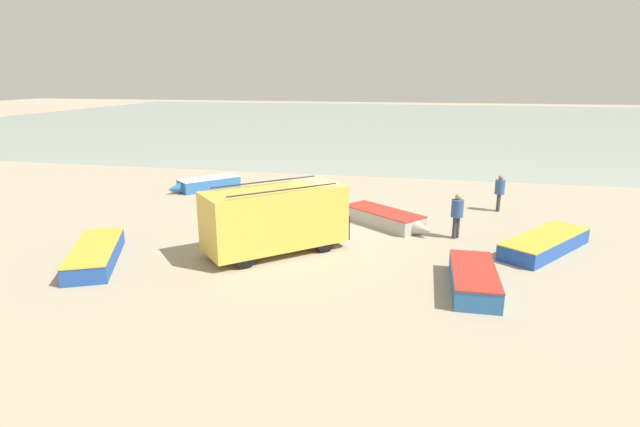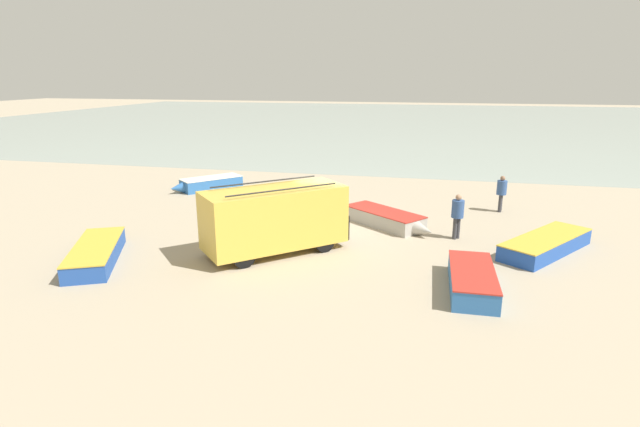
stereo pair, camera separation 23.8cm
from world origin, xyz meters
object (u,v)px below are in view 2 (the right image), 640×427
Objects in this scene: parked_van at (275,218)px; fishing_rowboat_2 at (209,184)px; fishing_rowboat_0 at (387,219)px; fisherman_0 at (502,190)px; fisherman_1 at (458,212)px; fishing_rowboat_3 at (472,278)px; fishing_rowboat_1 at (548,243)px; fishing_rowboat_4 at (97,252)px.

parked_van is 1.38× the size of fishing_rowboat_2.
fishing_rowboat_2 is (-10.28, 4.72, 0.02)m from fishing_rowboat_0.
parked_van is at bearing -122.54° from fisherman_0.
fishing_rowboat_3 is at bearing -44.10° from fisherman_1.
fishing_rowboat_1 is at bearing -62.86° from fisherman_0.
parked_van reaches higher than fisherman_1.
fishing_rowboat_3 is (13.38, -10.52, -0.01)m from fishing_rowboat_2.
fishing_rowboat_0 is 1.12× the size of fishing_rowboat_2.
fisherman_1 is (-3.18, 0.71, 0.76)m from fishing_rowboat_1.
fisherman_0 is 5.01m from fisherman_1.
fishing_rowboat_1 is 2.88× the size of fisherman_0.
fishing_rowboat_4 is 17.19m from fisherman_0.
fishing_rowboat_3 reaches higher than fishing_rowboat_1.
fishing_rowboat_3 is at bearing -57.21° from parked_van.
fishing_rowboat_4 is at bearing -130.01° from fisherman_0.
fishing_rowboat_3 is 2.37× the size of fisherman_0.
fishing_rowboat_4 is 2.88× the size of fisherman_0.
fishing_rowboat_1 is (9.51, 2.30, -0.98)m from parked_van.
fishing_rowboat_3 reaches higher than fishing_rowboat_0.
parked_van is 1.02× the size of fishing_rowboat_1.
fishing_rowboat_0 is 0.83× the size of fishing_rowboat_1.
fishing_rowboat_1 is (5.98, -1.81, -0.02)m from fishing_rowboat_0.
fisherman_0 is 0.96× the size of fisherman_1.
fisherman_0 is (8.44, 7.56, -0.27)m from parked_van.
fisherman_0 reaches higher than fishing_rowboat_2.
fishing_rowboat_4 is (-9.27, -6.24, -0.01)m from fishing_rowboat_0.
fisherman_0 is at bearing 126.02° from fishing_rowboat_2.
fishing_rowboat_3 is 9.45m from fisherman_0.
fishing_rowboat_0 is 11.31m from fishing_rowboat_2.
fishing_rowboat_1 is at bearing -36.49° from fishing_rowboat_3.
fishing_rowboat_2 is 15.25m from fisherman_0.
fishing_rowboat_4 is at bearing 157.52° from parked_van.
fishing_rowboat_3 reaches higher than fishing_rowboat_4.
fisherman_0 is (14.17, 9.69, 0.71)m from fishing_rowboat_4.
parked_van reaches higher than fishing_rowboat_2.
fishing_rowboat_2 is at bearing 104.35° from fishing_rowboat_1.
fishing_rowboat_3 is at bearing 92.63° from fishing_rowboat_2.
fishing_rowboat_1 is at bearing 29.66° from fisherman_1.
parked_van is 11.33m from fisherman_0.
parked_van is 11.15m from fishing_rowboat_2.
parked_van is at bearing -112.36° from fisherman_1.
fishing_rowboat_1 is 2.75× the size of fisherman_1.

